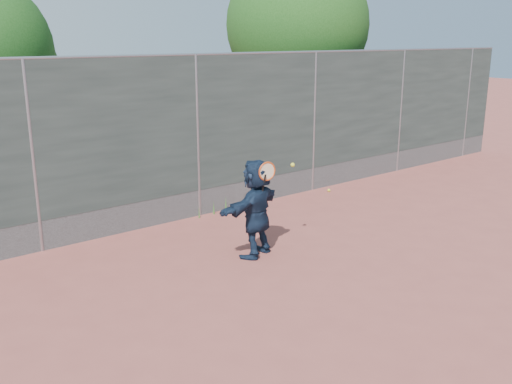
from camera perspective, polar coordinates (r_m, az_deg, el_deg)
ground at (r=8.45m, az=7.65°, el=-7.91°), size 80.00×80.00×0.00m
player at (r=8.74m, az=0.00°, el=-1.61°), size 1.49×0.90×1.53m
ball_ground at (r=12.65m, az=7.30°, el=0.17°), size 0.07×0.07×0.07m
fence at (r=10.61m, az=-5.88°, el=5.86°), size 20.00×0.06×3.03m
swing_action at (r=8.51m, az=1.36°, el=2.03°), size 0.72×0.13×0.51m
tree_right at (r=15.15m, az=4.53°, el=15.94°), size 3.78×3.60×5.39m
weed_clump at (r=11.01m, az=-4.07°, el=-1.51°), size 0.68×0.07×0.30m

